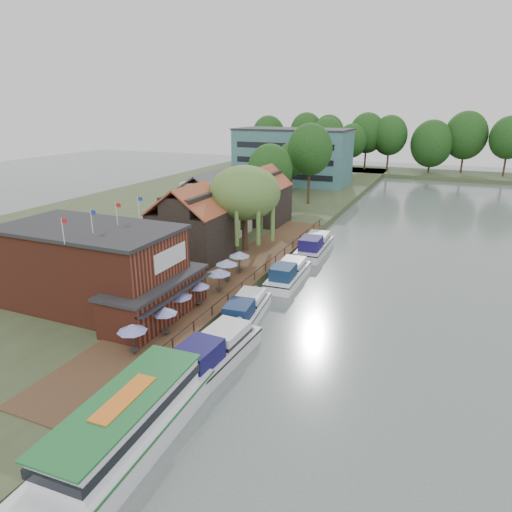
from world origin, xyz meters
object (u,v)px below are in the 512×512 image
at_px(umbrella_2, 179,304).
at_px(cruiser_0, 214,349).
at_px(umbrella_0, 133,339).
at_px(umbrella_6, 240,262).
at_px(hotel_block, 293,156).
at_px(cottage_b, 210,204).
at_px(pub, 110,270).
at_px(cruiser_2, 288,271).
at_px(umbrella_4, 219,280).
at_px(willow, 245,209).
at_px(cottage_a, 191,223).
at_px(umbrella_1, 165,321).
at_px(tour_boat, 118,431).
at_px(cruiser_1, 245,307).
at_px(cottage_c, 262,195).
at_px(umbrella_5, 227,271).
at_px(swan, 137,411).
at_px(cruiser_3, 315,243).
at_px(umbrella_3, 198,294).

bearing_deg(umbrella_2, cruiser_0, -35.31).
height_order(umbrella_0, umbrella_6, same).
bearing_deg(hotel_block, cottage_b, -85.03).
bearing_deg(pub, umbrella_6, 62.91).
bearing_deg(cruiser_2, umbrella_4, -120.68).
distance_m(umbrella_0, umbrella_4, 12.57).
height_order(willow, umbrella_4, willow).
xyz_separation_m(cottage_a, umbrella_2, (7.31, -14.35, -2.96)).
xyz_separation_m(umbrella_0, umbrella_1, (0.45, 3.31, 0.00)).
bearing_deg(tour_boat, cruiser_1, 89.96).
distance_m(cottage_a, cruiser_1, 16.13).
xyz_separation_m(umbrella_0, cruiser_1, (3.99, 10.35, -1.15)).
bearing_deg(umbrella_4, cottage_c, 104.13).
bearing_deg(cruiser_2, umbrella_5, -135.46).
height_order(umbrella_6, swan, umbrella_6).
relative_size(cottage_a, cruiser_3, 0.80).
height_order(pub, umbrella_1, pub).
xyz_separation_m(pub, cruiser_3, (10.81, 25.37, -3.34)).
bearing_deg(cruiser_1, umbrella_1, -123.94).
distance_m(hotel_block, umbrella_2, 71.96).
distance_m(hotel_block, umbrella_1, 75.15).
xyz_separation_m(umbrella_3, cruiser_1, (3.94, 1.34, -1.15)).
relative_size(umbrella_3, swan, 5.40).
height_order(umbrella_0, umbrella_2, same).
height_order(willow, cruiser_1, willow).
bearing_deg(cottage_a, hotel_block, 97.13).
height_order(umbrella_0, cruiser_1, umbrella_0).
bearing_deg(cruiser_0, swan, -101.57).
relative_size(cottage_c, cruiser_3, 0.79).
relative_size(cottage_a, umbrella_5, 3.62).
bearing_deg(umbrella_3, cottage_a, 123.15).
bearing_deg(willow, cruiser_2, -35.33).
height_order(cottage_a, cottage_b, same).
xyz_separation_m(umbrella_2, cruiser_3, (4.50, 24.72, -0.98)).
bearing_deg(umbrella_6, pub, -117.09).
bearing_deg(cottage_a, pub, -86.19).
relative_size(umbrella_3, tour_boat, 0.16).
relative_size(cottage_b, cottage_c, 1.13).
xyz_separation_m(umbrella_2, cruiser_1, (4.31, 3.94, -1.15)).
bearing_deg(cottage_a, cruiser_0, -55.06).
bearing_deg(hotel_block, cottage_a, -82.87).
height_order(umbrella_4, umbrella_6, same).
bearing_deg(cruiser_2, umbrella_0, -104.77).
bearing_deg(umbrella_0, cottage_c, 99.45).
bearing_deg(cottage_b, umbrella_6, -50.57).
relative_size(umbrella_5, umbrella_6, 1.00).
distance_m(pub, umbrella_4, 9.93).
xyz_separation_m(cottage_b, cruiser_2, (15.05, -10.35, -4.05)).
height_order(hotel_block, umbrella_5, hotel_block).
distance_m(cottage_b, tour_boat, 41.42).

